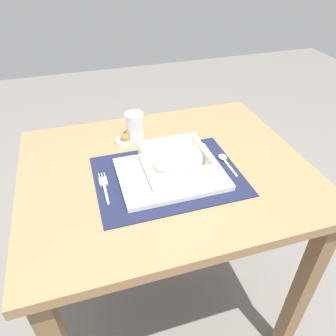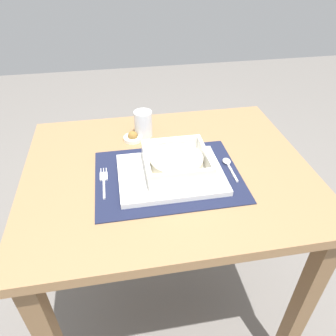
% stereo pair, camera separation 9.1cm
% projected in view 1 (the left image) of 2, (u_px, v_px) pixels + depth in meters
% --- Properties ---
extents(ground_plane, '(6.00, 6.00, 0.00)m').
position_uv_depth(ground_plane, '(167.00, 304.00, 1.41)').
color(ground_plane, slate).
extents(dining_table, '(0.85, 0.69, 0.75)m').
position_uv_depth(dining_table, '(166.00, 198.00, 1.04)').
color(dining_table, '#936D47').
rests_on(dining_table, ground).
extents(placemat, '(0.41, 0.31, 0.00)m').
position_uv_depth(placemat, '(168.00, 176.00, 0.93)').
color(placemat, '#191E38').
rests_on(placemat, dining_table).
extents(serving_plate, '(0.30, 0.22, 0.02)m').
position_uv_depth(serving_plate, '(170.00, 174.00, 0.92)').
color(serving_plate, white).
rests_on(serving_plate, placemat).
extents(porridge_bowl, '(0.18, 0.18, 0.05)m').
position_uv_depth(porridge_bowl, '(176.00, 162.00, 0.91)').
color(porridge_bowl, white).
rests_on(porridge_bowl, serving_plate).
extents(fork, '(0.02, 0.14, 0.00)m').
position_uv_depth(fork, '(104.00, 185.00, 0.89)').
color(fork, silver).
rests_on(fork, placemat).
extents(spoon, '(0.02, 0.11, 0.01)m').
position_uv_depth(spoon, '(224.00, 159.00, 0.98)').
color(spoon, silver).
rests_on(spoon, placemat).
extents(butter_knife, '(0.01, 0.13, 0.01)m').
position_uv_depth(butter_knife, '(220.00, 169.00, 0.95)').
color(butter_knife, black).
rests_on(butter_knife, placemat).
extents(bread_knife, '(0.01, 0.13, 0.01)m').
position_uv_depth(bread_knife, '(212.00, 171.00, 0.94)').
color(bread_knife, '#59331E').
rests_on(bread_knife, placemat).
extents(drinking_glass, '(0.06, 0.06, 0.09)m').
position_uv_depth(drinking_glass, '(135.00, 127.00, 1.08)').
color(drinking_glass, white).
rests_on(drinking_glass, dining_table).
extents(condiment_saucer, '(0.06, 0.06, 0.03)m').
position_uv_depth(condiment_saucer, '(125.00, 140.00, 1.07)').
color(condiment_saucer, white).
rests_on(condiment_saucer, dining_table).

